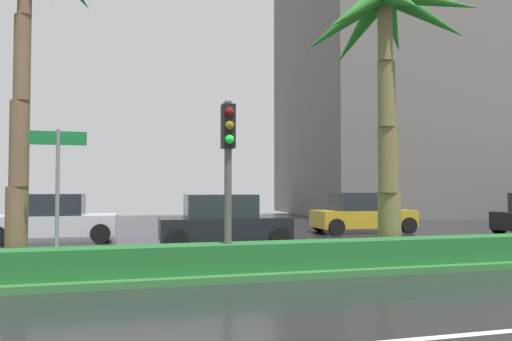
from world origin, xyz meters
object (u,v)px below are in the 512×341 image
object	(u,v)px
palm_tree_centre	(386,41)
street_name_sign	(58,182)
car_in_traffic_fourth	(362,213)
car_in_traffic_third	(223,221)
traffic_signal_median_right	(228,154)
car_in_traffic_second	(53,219)

from	to	relation	value
palm_tree_centre	street_name_sign	size ratio (longest dim) A/B	2.42
car_in_traffic_fourth	street_name_sign	bearing A→B (deg)	-142.77
palm_tree_centre	car_in_traffic_third	bearing A→B (deg)	124.94
palm_tree_centre	traffic_signal_median_right	distance (m)	5.27
car_in_traffic_third	car_in_traffic_fourth	size ratio (longest dim) A/B	1.00
traffic_signal_median_right	street_name_sign	bearing A→B (deg)	176.60
palm_tree_centre	street_name_sign	world-z (taller)	palm_tree_centre
traffic_signal_median_right	street_name_sign	xyz separation A→B (m)	(-3.49, 0.21, -0.62)
palm_tree_centre	car_in_traffic_fourth	distance (m)	9.84
street_name_sign	car_in_traffic_fourth	bearing A→B (deg)	37.23
street_name_sign	car_in_traffic_fourth	xyz separation A→B (m)	(11.04, 8.39, -1.25)
street_name_sign	car_in_traffic_fourth	distance (m)	13.92
traffic_signal_median_right	car_in_traffic_fourth	size ratio (longest dim) A/B	0.86
traffic_signal_median_right	car_in_traffic_third	xyz separation A→B (m)	(0.90, 5.52, -1.87)
traffic_signal_median_right	car_in_traffic_second	bearing A→B (deg)	120.59
street_name_sign	car_in_traffic_third	world-z (taller)	street_name_sign
street_name_sign	car_in_traffic_second	xyz separation A→B (m)	(-1.34, 7.96, -1.25)
palm_tree_centre	traffic_signal_median_right	bearing A→B (deg)	-170.51
street_name_sign	car_in_traffic_third	bearing A→B (deg)	50.45
palm_tree_centre	car_in_traffic_third	distance (m)	7.64
palm_tree_centre	street_name_sign	xyz separation A→B (m)	(-7.74, -0.51, -3.64)
palm_tree_centre	car_in_traffic_second	distance (m)	12.73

